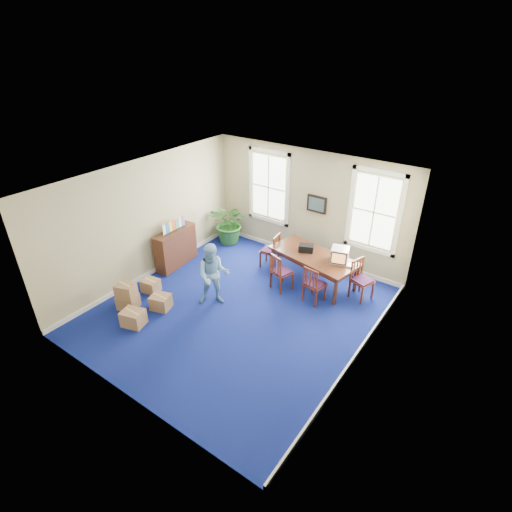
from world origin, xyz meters
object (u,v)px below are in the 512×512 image
Objects in this scene: credenza at (176,248)px; potted_plant at (230,223)px; conference_table at (313,268)px; man at (213,275)px; crt_tv at (340,255)px; chair_near_left at (282,271)px; cardboard_boxes at (135,296)px.

potted_plant is at bearing 73.01° from credenza.
conference_table is 1.74× the size of potted_plant.
potted_plant is (-3.16, 0.48, 0.27)m from conference_table.
man reaches higher than credenza.
crt_tv is 0.45× the size of chair_near_left.
chair_near_left is 0.65× the size of man.
crt_tv is 0.34× the size of credenza.
conference_table is 3.21m from potted_plant.
chair_near_left is 1.82m from man.
chair_near_left is at bearing -160.86° from crt_tv.
man is at bearing 74.21° from chair_near_left.
man is 1.29× the size of cardboard_boxes.
credenza is at bearing -177.09° from crt_tv.
conference_table is 4.59m from cardboard_boxes.
chair_near_left reaches higher than cardboard_boxes.
potted_plant is at bearing 93.85° from cardboard_boxes.
credenza reaches higher than cardboard_boxes.
crt_tv reaches higher than conference_table.
crt_tv reaches higher than cardboard_boxes.
crt_tv is 3.20m from man.
potted_plant is (0.42, 1.96, 0.13)m from credenza.
crt_tv is 5.12m from cardboard_boxes.
chair_near_left is at bearing -109.60° from conference_table.
crt_tv is at bearing 14.90° from credenza.
credenza reaches higher than conference_table.
conference_table is 0.93m from chair_near_left.
man is (-1.02, -1.48, 0.28)m from chair_near_left.
conference_table is 2.25× the size of chair_near_left.
man is (-1.49, -2.27, 0.40)m from conference_table.
crt_tv is at bearing 15.76° from conference_table.
man is 2.25m from credenza.
credenza is at bearing 108.40° from cardboard_boxes.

